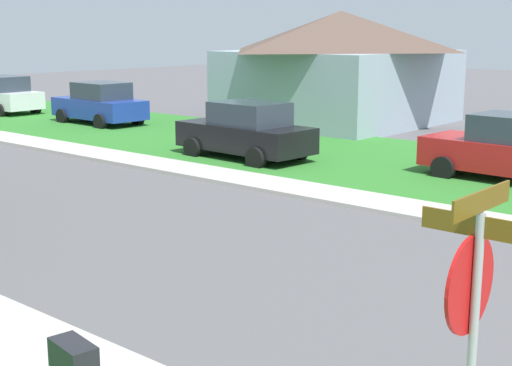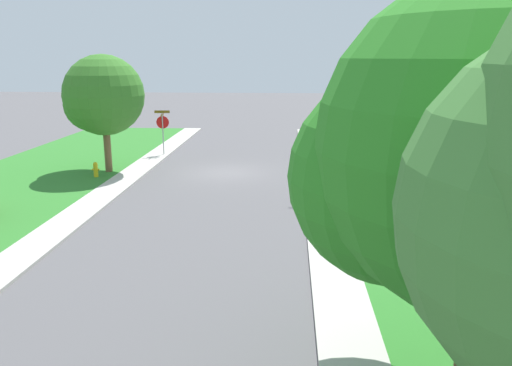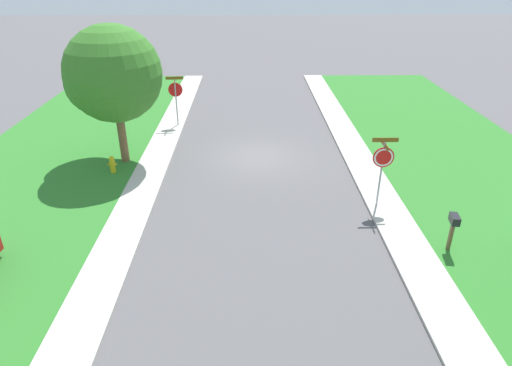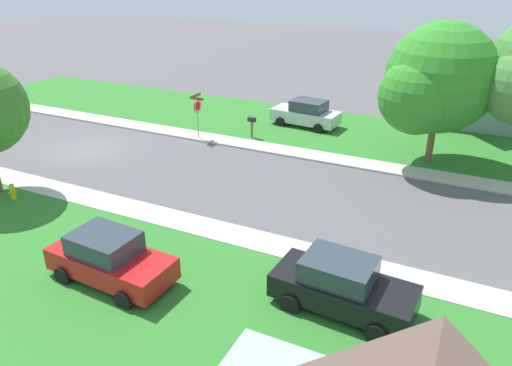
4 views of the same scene
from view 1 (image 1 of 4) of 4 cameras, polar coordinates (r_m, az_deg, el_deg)
The scene contains 8 objects.
sidewalk_east at distance 17.18m, azimuth 6.69°, elevation -1.06°, with size 1.40×56.00×0.10m, color #B7B2A8.
lawn_east at distance 21.18m, azimuth 13.80°, elevation 1.12°, with size 8.00×56.00×0.08m, color #2D7528.
stop_sign_far_corner at distance 5.69m, azimuth 16.43°, elevation -9.19°, with size 0.92×0.92×2.77m.
car_black_driveway_right at distance 21.95m, azimuth -0.78°, elevation 4.04°, with size 2.23×4.40×1.76m.
car_white_across_road at distance 35.91m, azimuth -19.21°, elevation 6.46°, with size 2.13×4.35×1.76m.
car_red_far_down_street at distance 19.79m, azimuth 19.24°, elevation 2.50°, with size 2.21×4.39×1.76m.
car_blue_near_corner at distance 30.69m, azimuth -12.06°, elevation 6.04°, with size 2.18×4.37×1.76m.
house_right_setback at distance 30.92m, azimuth 6.56°, elevation 9.06°, with size 9.01×7.81×4.60m.
Camera 1 is at (-9.25, 2.73, 3.89)m, focal length 51.40 mm.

